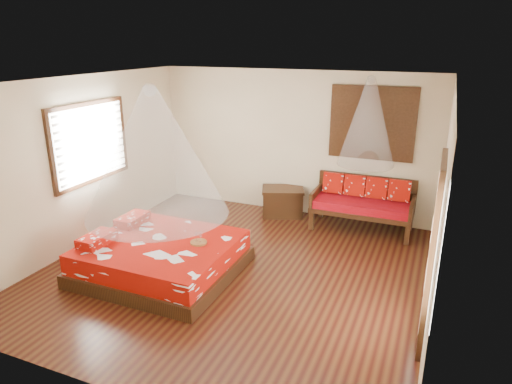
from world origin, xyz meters
TOP-DOWN VIEW (x-y plane):
  - room at (0.00, 0.00)m, footprint 5.54×5.54m
  - bed at (-0.99, -0.48)m, footprint 2.17×1.97m
  - daybed at (1.47, 2.38)m, footprint 1.80×0.80m
  - storage_chest at (-0.10, 2.45)m, footprint 0.96×0.83m
  - shutter_panel at (1.47, 2.72)m, footprint 1.52×0.06m
  - window_left at (-2.71, 0.20)m, footprint 0.10×1.74m
  - glazed_door at (2.72, -0.60)m, footprint 0.08×1.02m
  - wine_tray at (-0.43, -0.31)m, footprint 0.24×0.24m
  - mosquito_net_main at (-0.97, -0.48)m, footprint 2.02×2.02m
  - mosquito_net_daybed at (1.47, 2.25)m, footprint 0.97×0.97m

SIDE VIEW (x-z plane):
  - bed at x=-0.99m, z-range -0.07..0.57m
  - storage_chest at x=-0.10m, z-range 0.00..0.56m
  - daybed at x=1.47m, z-range 0.05..1.00m
  - wine_tray at x=-0.43m, z-range 0.45..0.65m
  - glazed_door at x=2.72m, z-range -0.01..2.15m
  - room at x=0.00m, z-range -0.02..2.82m
  - window_left at x=-2.71m, z-range 1.03..2.37m
  - mosquito_net_main at x=-0.97m, z-range 0.95..2.75m
  - shutter_panel at x=1.47m, z-range 1.24..2.56m
  - mosquito_net_daybed at x=1.47m, z-range 1.25..2.75m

